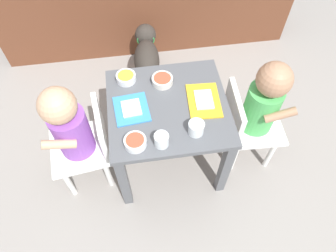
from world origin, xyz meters
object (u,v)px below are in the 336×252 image
Objects in this scene: seated_child_left at (73,129)px; dog at (147,56)px; seated_child_right at (260,105)px; food_tray_left at (132,110)px; dining_table at (168,117)px; veggie_bowl_far at (162,80)px; food_tray_right at (204,101)px; cereal_bowl_left_side at (126,77)px; water_cup_right at (196,128)px; cereal_bowl_right_side at (135,142)px; water_cup_left at (162,140)px.

seated_child_left is 0.79m from dog.
seated_child_right is 3.80× the size of food_tray_left.
veggie_bowl_far reaches higher than dining_table.
veggie_bowl_far is (-0.17, 0.15, 0.01)m from food_tray_right.
cereal_bowl_left_side is (-0.18, 0.18, 0.11)m from dining_table.
water_cup_right reaches higher than dog.
cereal_bowl_right_side is (0.27, -0.15, 0.06)m from seated_child_left.
water_cup_left reaches higher than food_tray_left.
seated_child_right is 0.28m from food_tray_right.
dog is 0.53m from cereal_bowl_left_side.
dog is at bearing 89.24° from water_cup_left.
food_tray_right reaches higher than dog.
seated_child_right is 3.24× the size of food_tray_right.
cereal_bowl_left_side is (0.26, 0.22, 0.06)m from seated_child_left.
food_tray_right is at bearing 0.00° from food_tray_left.
water_cup_left is at bearing -22.83° from seated_child_left.
seated_child_right is 6.82× the size of veggie_bowl_far.
water_cup_left is 0.16m from water_cup_right.
food_tray_left reaches higher than dining_table.
water_cup_left is at bearing -90.76° from dog.
cereal_bowl_right_side is (-0.16, -0.33, 0.00)m from veggie_bowl_far.
food_tray_left is at bearing -137.75° from veggie_bowl_far.
seated_child_right is at bearing -19.38° from cereal_bowl_left_side.
seated_child_left is at bearing -139.59° from cereal_bowl_left_side.
cereal_bowl_right_side is at bearing -98.45° from dog.
seated_child_right is (0.44, -0.03, 0.05)m from dining_table.
food_tray_right is 0.23m from veggie_bowl_far.
dog is at bearing 108.92° from food_tray_right.
dining_table is 1.26× the size of dog.
dog is 6.39× the size of water_cup_right.
food_tray_left is at bearing 90.58° from cereal_bowl_right_side.
water_cup_left is (-0.50, -0.17, 0.07)m from seated_child_right.
water_cup_left reaches higher than food_tray_right.
water_cup_left reaches higher than veggie_bowl_far.
food_tray_left is at bearing 7.07° from seated_child_left.
seated_child_right is at bearing 14.34° from cereal_bowl_right_side.
dog is 2.41× the size of food_tray_left.
seated_child_right reaches higher than food_tray_right.
cereal_bowl_right_side reaches higher than food_tray_right.
food_tray_left is (0.27, 0.03, 0.05)m from seated_child_left.
food_tray_left is 0.19m from cereal_bowl_left_side.
seated_child_left is at bearing -175.02° from dining_table.
dining_table is 2.59× the size of food_tray_right.
food_tray_right is 2.25× the size of cereal_bowl_left_side.
food_tray_right is at bearing 174.16° from seated_child_right.
water_cup_left is (0.38, -0.16, 0.07)m from seated_child_left.
seated_child_right is 0.66m from cereal_bowl_left_side.
food_tray_left is (-0.17, -0.00, 0.10)m from dining_table.
dining_table is 0.19m from food_tray_right.
seated_child_left reaches higher than food_tray_right.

